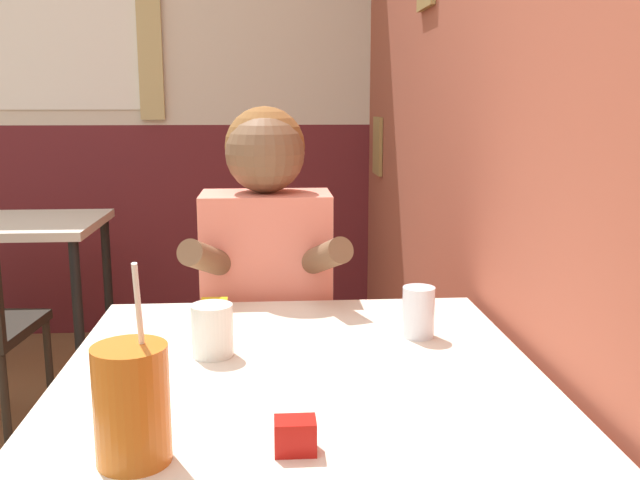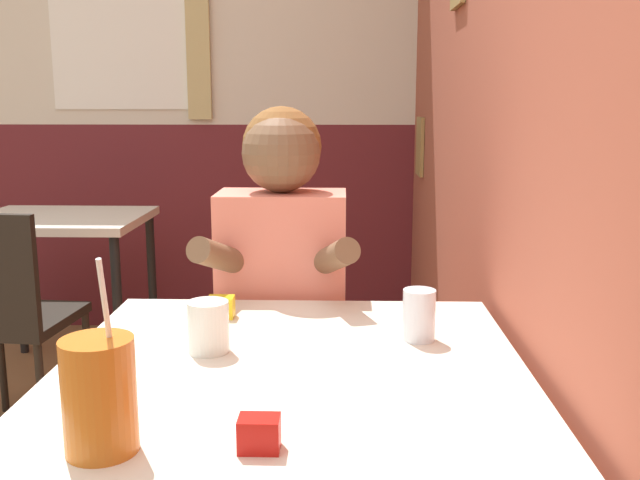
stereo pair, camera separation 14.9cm
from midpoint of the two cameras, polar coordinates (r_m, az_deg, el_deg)
The scene contains 10 objects.
brick_wall_right at distance 2.41m, azimuth 7.68°, elevation 14.04°, with size 0.08×4.76×2.70m.
back_wall at distance 3.84m, azimuth -15.62°, elevation 12.71°, with size 5.36×0.09×2.70m.
main_table at distance 1.39m, azimuth -4.69°, elevation -12.69°, with size 0.90×0.91×0.73m.
background_table at distance 3.31m, azimuth -24.61°, elevation -0.23°, with size 0.73×0.61×0.73m.
person_seated at distance 1.95m, azimuth -6.42°, elevation -6.31°, with size 0.42×0.41×1.21m.
cocktail_pitcher at distance 1.06m, azimuth -18.85°, elevation -12.40°, with size 0.10×0.10×0.29m.
glass_near_pitcher at distance 1.52m, azimuth 5.11°, elevation -5.80°, with size 0.07×0.07×0.11m.
glass_center at distance 1.44m, azimuth -11.59°, elevation -7.13°, with size 0.08×0.08×0.10m.
condiment_ketchup at distance 1.06m, azimuth -6.17°, elevation -15.40°, with size 0.06×0.04×0.05m.
condiment_mustard at distance 1.66m, azimuth -11.01°, elevation -5.56°, with size 0.06×0.04×0.05m.
Camera 1 is at (0.65, -0.97, 1.22)m, focal length 40.00 mm.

